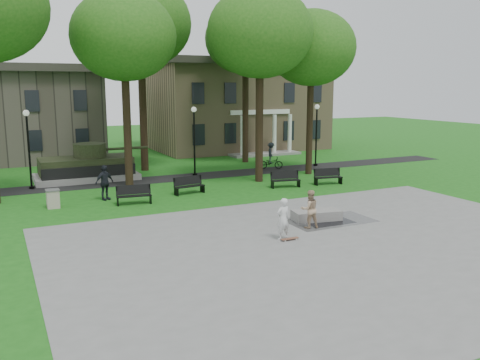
% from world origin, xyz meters
% --- Properties ---
extents(ground, '(120.00, 120.00, 0.00)m').
position_xyz_m(ground, '(0.00, 0.00, 0.00)').
color(ground, '#185514').
rests_on(ground, ground).
extents(plaza, '(22.00, 16.00, 0.02)m').
position_xyz_m(plaza, '(0.00, -5.00, 0.01)').
color(plaza, gray).
rests_on(plaza, ground).
extents(footpath, '(44.00, 2.60, 0.01)m').
position_xyz_m(footpath, '(0.00, 12.00, 0.01)').
color(footpath, black).
rests_on(footpath, ground).
extents(building_right, '(17.00, 12.00, 8.60)m').
position_xyz_m(building_right, '(10.00, 26.00, 4.34)').
color(building_right, '#9E8460').
rests_on(building_right, ground).
extents(building_left, '(15.00, 10.00, 7.20)m').
position_xyz_m(building_left, '(-11.00, 26.50, 3.60)').
color(building_left, '#4C443D').
rests_on(building_left, ground).
extents(tree_1, '(6.20, 6.20, 11.63)m').
position_xyz_m(tree_1, '(-4.50, 10.50, 8.95)').
color(tree_1, black).
rests_on(tree_1, ground).
extents(tree_2, '(6.60, 6.60, 12.16)m').
position_xyz_m(tree_2, '(3.50, 8.50, 9.32)').
color(tree_2, black).
rests_on(tree_2, ground).
extents(tree_3, '(6.00, 6.00, 11.19)m').
position_xyz_m(tree_3, '(8.00, 9.50, 8.60)').
color(tree_3, black).
rests_on(tree_3, ground).
extents(tree_4, '(7.20, 7.20, 13.50)m').
position_xyz_m(tree_4, '(-2.00, 16.00, 10.39)').
color(tree_4, black).
rests_on(tree_4, ground).
extents(tree_5, '(6.40, 6.40, 12.44)m').
position_xyz_m(tree_5, '(6.50, 16.50, 9.67)').
color(tree_5, black).
rests_on(tree_5, ground).
extents(lamp_left, '(0.36, 0.36, 4.73)m').
position_xyz_m(lamp_left, '(-10.00, 12.30, 2.79)').
color(lamp_left, black).
rests_on(lamp_left, ground).
extents(lamp_mid, '(0.36, 0.36, 4.73)m').
position_xyz_m(lamp_mid, '(0.50, 12.30, 2.79)').
color(lamp_mid, black).
rests_on(lamp_mid, ground).
extents(lamp_right, '(0.36, 0.36, 4.73)m').
position_xyz_m(lamp_right, '(10.50, 12.30, 2.79)').
color(lamp_right, black).
rests_on(lamp_right, ground).
extents(tank_monument, '(7.45, 3.40, 2.40)m').
position_xyz_m(tank_monument, '(-6.46, 14.00, 0.86)').
color(tank_monument, gray).
rests_on(tank_monument, ground).
extents(puddle, '(2.20, 1.20, 0.00)m').
position_xyz_m(puddle, '(1.60, -1.89, 0.02)').
color(puddle, black).
rests_on(puddle, plaza).
extents(concrete_block, '(2.34, 1.36, 0.45)m').
position_xyz_m(concrete_block, '(1.30, -1.28, 0.24)').
color(concrete_block, gray).
rests_on(concrete_block, plaza).
extents(skateboard, '(0.78, 0.21, 0.07)m').
position_xyz_m(skateboard, '(-1.45, -3.43, 0.06)').
color(skateboard, brown).
rests_on(skateboard, plaza).
extents(skateboarder, '(0.66, 0.48, 1.70)m').
position_xyz_m(skateboarder, '(-1.64, -3.20, 0.87)').
color(skateboarder, silver).
rests_on(skateboarder, plaza).
extents(friend_watching, '(0.92, 0.78, 1.68)m').
position_xyz_m(friend_watching, '(0.26, -2.25, 0.86)').
color(friend_watching, tan).
rests_on(friend_watching, plaza).
extents(pedestrian_walker, '(1.22, 0.89, 1.92)m').
position_xyz_m(pedestrian_walker, '(-6.62, 7.31, 0.96)').
color(pedestrian_walker, black).
rests_on(pedestrian_walker, ground).
extents(cyclist, '(1.85, 1.27, 1.98)m').
position_xyz_m(cyclist, '(6.68, 12.58, 0.81)').
color(cyclist, black).
rests_on(cyclist, ground).
extents(park_bench_0, '(1.84, 0.74, 1.00)m').
position_xyz_m(park_bench_0, '(-5.46, 5.66, 0.52)').
color(park_bench_0, black).
rests_on(park_bench_0, ground).
extents(park_bench_1, '(1.85, 0.78, 1.00)m').
position_xyz_m(park_bench_1, '(-1.95, 6.84, 0.52)').
color(park_bench_1, black).
rests_on(park_bench_1, ground).
extents(park_bench_2, '(1.85, 0.87, 1.00)m').
position_xyz_m(park_bench_2, '(3.98, 6.05, 0.52)').
color(park_bench_2, black).
rests_on(park_bench_2, ground).
extents(park_bench_3, '(1.85, 0.80, 1.00)m').
position_xyz_m(park_bench_3, '(6.91, 5.73, 0.52)').
color(park_bench_3, black).
rests_on(park_bench_3, ground).
extents(trash_bin, '(0.66, 0.66, 0.96)m').
position_xyz_m(trash_bin, '(-9.36, 6.60, 0.49)').
color(trash_bin, '#B2A493').
rests_on(trash_bin, ground).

